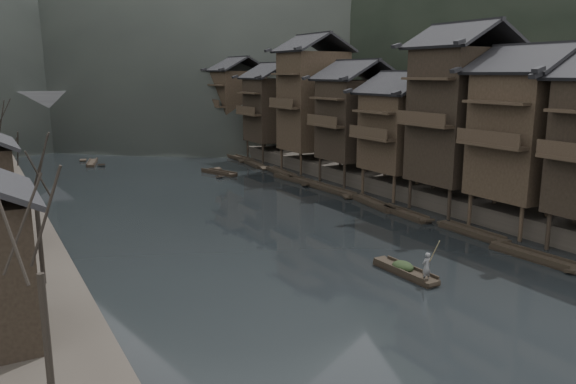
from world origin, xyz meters
TOP-DOWN VIEW (x-y plane):
  - water at (0.00, 0.00)m, footprint 300.00×300.00m
  - right_bank at (35.00, 40.00)m, footprint 40.00×200.00m
  - stilt_houses at (17.28, 19.28)m, footprint 9.00×67.60m
  - bare_trees at (-17.00, 20.62)m, footprint 3.99×62.32m
  - moored_sampans at (12.06, 18.34)m, footprint 2.94×55.81m
  - midriver_boats at (-1.97, 51.14)m, footprint 14.41×39.24m
  - stone_bridge at (-0.00, 72.00)m, footprint 40.00×6.00m
  - hero_sampan at (2.44, -4.64)m, footprint 1.21×5.21m
  - cargo_heap at (2.45, -4.40)m, footprint 1.14×1.50m
  - boatman at (2.39, -6.45)m, footprint 0.64×0.44m
  - bamboo_pole at (2.59, -6.45)m, footprint 0.90×2.29m

SIDE VIEW (x-z plane):
  - water at x=0.00m, z-range 0.00..0.00m
  - midriver_boats at x=-1.97m, z-range -0.02..0.43m
  - hero_sampan at x=2.44m, z-range -0.02..0.42m
  - moored_sampans at x=12.06m, z-range -0.03..0.44m
  - cargo_heap at x=2.45m, z-range 0.44..1.12m
  - right_bank at x=35.00m, z-range 0.00..1.80m
  - boatman at x=2.39m, z-range 0.44..2.15m
  - bamboo_pole at x=2.59m, z-range 2.15..5.43m
  - stone_bridge at x=0.00m, z-range 0.61..9.61m
  - bare_trees at x=-17.00m, z-range 2.57..10.56m
  - stilt_houses at x=17.28m, z-range 0.66..17.39m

